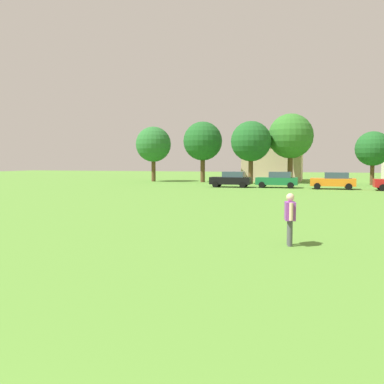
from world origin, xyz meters
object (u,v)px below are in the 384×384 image
Objects in this scene: parked_car_green_1 at (278,180)px; tree_center_left at (251,142)px; tree_center_right at (291,136)px; parked_car_orange_2 at (333,181)px; tree_right at (373,149)px; adult_bystander at (290,215)px; tree_left at (203,141)px; parked_car_black_0 at (231,179)px; tree_far_left at (153,144)px.

tree_center_left is at bearing -60.67° from parked_car_green_1.
parked_car_green_1 is 10.70m from tree_center_right.
tree_right is at bearing -117.31° from parked_car_orange_2.
adult_bystander is 42.71m from tree_left.
tree_left is at bearing 159.18° from tree_center_left.
parked_car_green_1 is at bearing -141.07° from tree_right.
tree_center_right is (4.58, 2.52, 0.70)m from tree_center_left.
tree_center_left is at bearing -174.67° from tree_right.
tree_right reaches higher than parked_car_green_1.
tree_center_left is at bearing -97.57° from parked_car_black_0.
tree_center_right reaches higher than adult_bystander.
tree_center_left is (-3.87, 6.89, 4.34)m from parked_car_green_1.
parked_car_green_1 is 9.01m from tree_center_left.
tree_center_left is (13.79, -2.43, 0.11)m from tree_far_left.
parked_car_black_0 is at bearing -97.57° from tree_center_left.
tree_center_right reaches higher than tree_center_left.
tree_far_left is 14.01m from tree_center_left.
tree_far_left is (-23.20, 10.05, 4.22)m from parked_car_orange_2.
tree_right is at bearing -141.07° from parked_car_green_1.
tree_far_left reaches higher than parked_car_black_0.
tree_left is at bearing -32.19° from parked_car_orange_2.
tree_left is 7.29m from tree_center_left.
parked_car_black_0 is 0.69× the size of tree_right.
tree_center_left is 5.28m from tree_center_right.
tree_center_right reaches higher than tree_right.
tree_center_left reaches higher than tree_right.
parked_car_green_1 is 0.49× the size of tree_center_right.
adult_bystander is 45.26m from tree_far_left.
tree_center_left is 1.23× the size of tree_right.
parked_car_black_0 is at bearing -174.36° from adult_bystander.
parked_car_black_0 is (-7.88, 30.25, -0.17)m from adult_bystander.
tree_center_right is at bearing -119.35° from parked_car_black_0.
tree_center_right is (18.38, 0.09, 0.81)m from tree_far_left.
tree_center_left is 14.11m from tree_right.
parked_car_green_1 is 5.58m from parked_car_orange_2.
tree_left is 0.92× the size of tree_center_right.
tree_far_left is at bearing 177.69° from tree_right.
tree_left reaches higher than parked_car_black_0.
tree_far_left is at bearing -179.71° from tree_center_right.
parked_car_orange_2 is at bearing 178.65° from parked_car_black_0.
parked_car_black_0 is 12.42m from tree_center_right.
parked_car_black_0 is at bearing 5.73° from parked_car_green_1.
tree_left is 20.90m from tree_right.
tree_left reaches higher than tree_right.
parked_car_green_1 is at bearing -60.67° from tree_center_left.
parked_car_orange_2 is at bearing -39.01° from tree_center_left.
tree_center_right is at bearing -64.59° from parked_car_orange_2.
adult_bystander is 0.22× the size of tree_center_left.
tree_center_right is at bearing 28.84° from tree_center_left.
tree_center_left is at bearing -20.82° from tree_left.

